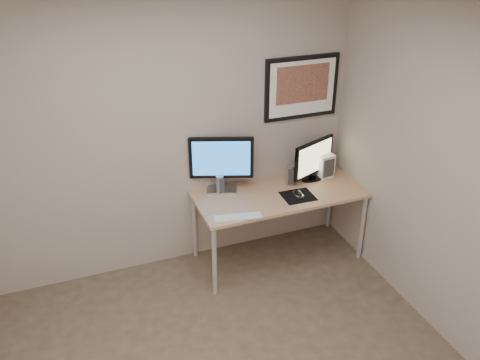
% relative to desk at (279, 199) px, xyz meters
% --- Properties ---
extents(room, '(3.60, 3.60, 3.60)m').
position_rel_desk_xyz_m(room, '(-1.00, -0.90, 0.98)').
color(room, white).
rests_on(room, ground).
extents(desk, '(1.60, 0.70, 0.73)m').
position_rel_desk_xyz_m(desk, '(0.00, 0.00, 0.00)').
color(desk, '#AF7E54').
rests_on(desk, floor).
extents(framed_art, '(0.75, 0.04, 0.60)m').
position_rel_desk_xyz_m(framed_art, '(0.35, 0.33, 0.96)').
color(framed_art, black).
rests_on(framed_art, room).
extents(monitor_large, '(0.57, 0.27, 0.54)m').
position_rel_desk_xyz_m(monitor_large, '(-0.49, 0.24, 0.37)').
color(monitor_large, '#A5A6AA').
rests_on(monitor_large, desk).
extents(monitor_tv, '(0.50, 0.23, 0.42)m').
position_rel_desk_xyz_m(monitor_tv, '(0.42, 0.13, 0.29)').
color(monitor_tv, black).
rests_on(monitor_tv, desk).
extents(speaker_left, '(0.09, 0.09, 0.18)m').
position_rel_desk_xyz_m(speaker_left, '(-0.53, 0.20, 0.16)').
color(speaker_left, '#A5A6AA').
rests_on(speaker_left, desk).
extents(speaker_right, '(0.10, 0.10, 0.20)m').
position_rel_desk_xyz_m(speaker_right, '(0.17, 0.12, 0.17)').
color(speaker_right, '#A5A6AA').
rests_on(speaker_right, desk).
extents(keyboard, '(0.44, 0.19, 0.01)m').
position_rel_desk_xyz_m(keyboard, '(-0.52, -0.28, 0.07)').
color(keyboard, silver).
rests_on(keyboard, desk).
extents(mousepad, '(0.30, 0.27, 0.00)m').
position_rel_desk_xyz_m(mousepad, '(0.13, -0.12, 0.07)').
color(mousepad, black).
rests_on(mousepad, desk).
extents(mouse, '(0.08, 0.12, 0.04)m').
position_rel_desk_xyz_m(mouse, '(0.14, -0.12, 0.09)').
color(mouse, black).
rests_on(mouse, mousepad).
extents(fan_unit, '(0.17, 0.13, 0.24)m').
position_rel_desk_xyz_m(fan_unit, '(0.56, 0.15, 0.19)').
color(fan_unit, silver).
rests_on(fan_unit, desk).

